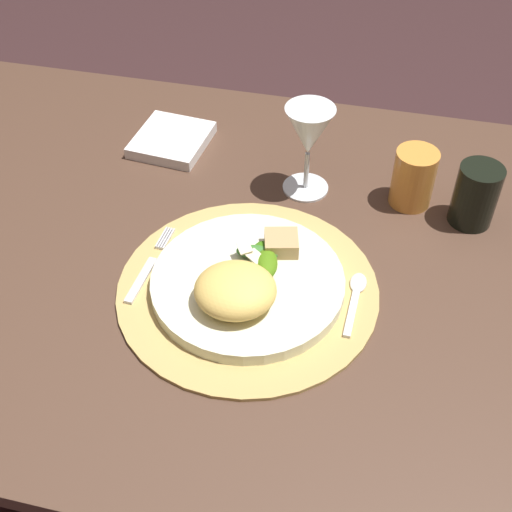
{
  "coord_description": "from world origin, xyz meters",
  "views": [
    {
      "loc": [
        0.19,
        -0.7,
        1.42
      ],
      "look_at": [
        0.03,
        -0.03,
        0.74
      ],
      "focal_mm": 47.57,
      "sensor_mm": 36.0,
      "label": 1
    }
  ],
  "objects_px": {
    "fork": "(148,268)",
    "dark_tumbler": "(476,195)",
    "dinner_plate": "(248,283)",
    "amber_tumbler": "(413,178)",
    "napkin": "(172,140)",
    "spoon": "(356,294)",
    "wine_glass": "(309,134)",
    "dining_table": "(241,313)"
  },
  "relations": [
    {
      "from": "fork",
      "to": "dark_tumbler",
      "type": "relative_size",
      "value": 1.58
    },
    {
      "from": "dinner_plate",
      "to": "amber_tumbler",
      "type": "xyz_separation_m",
      "value": [
        0.2,
        0.25,
        0.03
      ]
    },
    {
      "from": "napkin",
      "to": "dark_tumbler",
      "type": "relative_size",
      "value": 1.3
    },
    {
      "from": "fork",
      "to": "spoon",
      "type": "height_order",
      "value": "spoon"
    },
    {
      "from": "spoon",
      "to": "dark_tumbler",
      "type": "relative_size",
      "value": 1.19
    },
    {
      "from": "fork",
      "to": "napkin",
      "type": "bearing_deg",
      "value": 102.11
    },
    {
      "from": "dark_tumbler",
      "to": "fork",
      "type": "bearing_deg",
      "value": -153.76
    },
    {
      "from": "spoon",
      "to": "amber_tumbler",
      "type": "bearing_deg",
      "value": 75.91
    },
    {
      "from": "amber_tumbler",
      "to": "dark_tumbler",
      "type": "relative_size",
      "value": 0.95
    },
    {
      "from": "fork",
      "to": "dark_tumbler",
      "type": "bearing_deg",
      "value": 26.24
    },
    {
      "from": "wine_glass",
      "to": "dinner_plate",
      "type": "bearing_deg",
      "value": -98.95
    },
    {
      "from": "dining_table",
      "to": "dinner_plate",
      "type": "height_order",
      "value": "dinner_plate"
    },
    {
      "from": "dinner_plate",
      "to": "napkin",
      "type": "relative_size",
      "value": 2.08
    },
    {
      "from": "dining_table",
      "to": "amber_tumbler",
      "type": "distance_m",
      "value": 0.35
    },
    {
      "from": "dining_table",
      "to": "dark_tumbler",
      "type": "height_order",
      "value": "dark_tumbler"
    },
    {
      "from": "spoon",
      "to": "dark_tumbler",
      "type": "xyz_separation_m",
      "value": [
        0.15,
        0.2,
        0.04
      ]
    },
    {
      "from": "dinner_plate",
      "to": "fork",
      "type": "xyz_separation_m",
      "value": [
        -0.15,
        0.0,
        -0.01
      ]
    },
    {
      "from": "fork",
      "to": "spoon",
      "type": "bearing_deg",
      "value": 3.41
    },
    {
      "from": "wine_glass",
      "to": "dining_table",
      "type": "bearing_deg",
      "value": -113.08
    },
    {
      "from": "dinner_plate",
      "to": "spoon",
      "type": "relative_size",
      "value": 2.26
    },
    {
      "from": "amber_tumbler",
      "to": "fork",
      "type": "bearing_deg",
      "value": -145.27
    },
    {
      "from": "napkin",
      "to": "fork",
      "type": "bearing_deg",
      "value": -77.89
    },
    {
      "from": "napkin",
      "to": "dark_tumbler",
      "type": "height_order",
      "value": "dark_tumbler"
    },
    {
      "from": "spoon",
      "to": "dark_tumbler",
      "type": "bearing_deg",
      "value": 53.33
    },
    {
      "from": "wine_glass",
      "to": "napkin",
      "type": "bearing_deg",
      "value": 165.01
    },
    {
      "from": "dinner_plate",
      "to": "wine_glass",
      "type": "xyz_separation_m",
      "value": [
        0.04,
        0.24,
        0.09
      ]
    },
    {
      "from": "dining_table",
      "to": "napkin",
      "type": "relative_size",
      "value": 10.47
    },
    {
      "from": "amber_tumbler",
      "to": "dark_tumbler",
      "type": "distance_m",
      "value": 0.1
    },
    {
      "from": "dining_table",
      "to": "dinner_plate",
      "type": "xyz_separation_m",
      "value": [
        0.03,
        -0.08,
        0.16
      ]
    },
    {
      "from": "dinner_plate",
      "to": "fork",
      "type": "height_order",
      "value": "dinner_plate"
    },
    {
      "from": "wine_glass",
      "to": "amber_tumbler",
      "type": "xyz_separation_m",
      "value": [
        0.17,
        0.01,
        -0.06
      ]
    },
    {
      "from": "dining_table",
      "to": "napkin",
      "type": "height_order",
      "value": "napkin"
    },
    {
      "from": "spoon",
      "to": "napkin",
      "type": "height_order",
      "value": "napkin"
    },
    {
      "from": "napkin",
      "to": "amber_tumbler",
      "type": "height_order",
      "value": "amber_tumbler"
    },
    {
      "from": "dining_table",
      "to": "dark_tumbler",
      "type": "xyz_separation_m",
      "value": [
        0.33,
        0.15,
        0.19
      ]
    },
    {
      "from": "amber_tumbler",
      "to": "dark_tumbler",
      "type": "bearing_deg",
      "value": -14.54
    },
    {
      "from": "spoon",
      "to": "amber_tumbler",
      "type": "relative_size",
      "value": 1.25
    },
    {
      "from": "dining_table",
      "to": "fork",
      "type": "relative_size",
      "value": 8.59
    },
    {
      "from": "spoon",
      "to": "amber_tumbler",
      "type": "height_order",
      "value": "amber_tumbler"
    },
    {
      "from": "dining_table",
      "to": "amber_tumbler",
      "type": "relative_size",
      "value": 14.27
    },
    {
      "from": "dining_table",
      "to": "napkin",
      "type": "bearing_deg",
      "value": 127.93
    },
    {
      "from": "spoon",
      "to": "wine_glass",
      "type": "bearing_deg",
      "value": 116.57
    }
  ]
}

